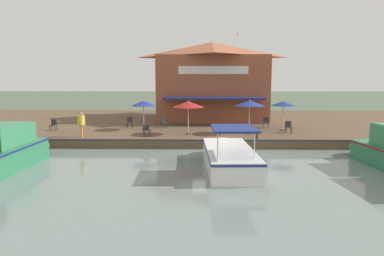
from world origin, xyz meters
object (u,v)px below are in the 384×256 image
object	(u,v)px
patio_umbrella_mid_patio_right	(188,104)
cafe_chair_back_row_seat	(53,124)
cafe_chair_facing_river	(146,129)
patio_umbrella_near_quay_edge	(283,104)
cafe_chair_mid_patio	(288,126)
tree_downstream_bank	(238,76)
cafe_chair_beside_entrance	(164,122)
waterfront_restaurant	(211,80)
patio_umbrella_by_entrance	(250,103)
mooring_post	(257,135)
person_at_quay_edge	(81,122)
cafe_chair_far_corner_seat	(130,122)
cafe_chair_under_first_umbrella	(266,122)
motorboat_distant_upstream	(228,154)
patio_umbrella_back_row	(143,103)

from	to	relation	value
patio_umbrella_mid_patio_right	cafe_chair_back_row_seat	bearing A→B (deg)	-98.30
cafe_chair_facing_river	cafe_chair_back_row_seat	bearing A→B (deg)	-106.87
patio_umbrella_near_quay_edge	cafe_chair_mid_patio	bearing A→B (deg)	6.79
patio_umbrella_near_quay_edge	tree_downstream_bank	distance (m)	11.67
cafe_chair_beside_entrance	waterfront_restaurant	bearing A→B (deg)	150.06
patio_umbrella_by_entrance	mooring_post	xyz separation A→B (m)	(2.72, 0.12, -1.83)
patio_umbrella_by_entrance	person_at_quay_edge	size ratio (longest dim) A/B	1.45
cafe_chair_beside_entrance	cafe_chair_far_corner_seat	xyz separation A→B (m)	(0.02, -2.79, 0.00)
patio_umbrella_mid_patio_right	cafe_chair_under_first_umbrella	world-z (taller)	patio_umbrella_mid_patio_right
cafe_chair_far_corner_seat	cafe_chair_mid_patio	bearing A→B (deg)	78.37
cafe_chair_under_first_umbrella	cafe_chair_far_corner_seat	bearing A→B (deg)	-89.25
patio_umbrella_mid_patio_right	motorboat_distant_upstream	distance (m)	7.49
waterfront_restaurant	cafe_chair_beside_entrance	distance (m)	8.82
patio_umbrella_by_entrance	cafe_chair_mid_patio	world-z (taller)	patio_umbrella_by_entrance
cafe_chair_facing_river	tree_downstream_bank	xyz separation A→B (m)	(-13.97, 7.81, 3.82)
cafe_chair_mid_patio	cafe_chair_back_row_seat	bearing A→B (deg)	-92.34
cafe_chair_far_corner_seat	motorboat_distant_upstream	xyz separation A→B (m)	(10.12, 7.11, -0.43)
cafe_chair_back_row_seat	cafe_chair_under_first_umbrella	size ratio (longest dim) A/B	1.00
patio_umbrella_by_entrance	person_at_quay_edge	world-z (taller)	patio_umbrella_by_entrance
patio_umbrella_by_entrance	tree_downstream_bank	size ratio (longest dim) A/B	0.35
patio_umbrella_near_quay_edge	motorboat_distant_upstream	world-z (taller)	patio_umbrella_near_quay_edge
cafe_chair_beside_entrance	person_at_quay_edge	world-z (taller)	person_at_quay_edge
patio_umbrella_mid_patio_right	cafe_chair_back_row_seat	size ratio (longest dim) A/B	2.82
patio_umbrella_near_quay_edge	motorboat_distant_upstream	distance (m)	10.30
mooring_post	patio_umbrella_mid_patio_right	bearing A→B (deg)	-118.32
patio_umbrella_near_quay_edge	cafe_chair_beside_entrance	world-z (taller)	patio_umbrella_near_quay_edge
cafe_chair_back_row_seat	motorboat_distant_upstream	xyz separation A→B (m)	(8.34, 12.61, -0.43)
cafe_chair_under_first_umbrella	mooring_post	xyz separation A→B (m)	(5.87, -1.69, -0.09)
cafe_chair_mid_patio	tree_downstream_bank	xyz separation A→B (m)	(-12.43, -2.39, 3.82)
cafe_chair_back_row_seat	motorboat_distant_upstream	world-z (taller)	motorboat_distant_upstream
cafe_chair_mid_patio	cafe_chair_far_corner_seat	bearing A→B (deg)	-101.63
waterfront_restaurant	person_at_quay_edge	world-z (taller)	waterfront_restaurant
person_at_quay_edge	mooring_post	xyz separation A→B (m)	(1.08, 11.71, -0.68)
person_at_quay_edge	motorboat_distant_upstream	size ratio (longest dim) A/B	0.23
person_at_quay_edge	cafe_chair_mid_patio	bearing A→B (deg)	98.35
patio_umbrella_near_quay_edge	cafe_chair_mid_patio	world-z (taller)	patio_umbrella_near_quay_edge
person_at_quay_edge	motorboat_distant_upstream	bearing A→B (deg)	59.91
patio_umbrella_by_entrance	cafe_chair_facing_river	distance (m)	7.53
patio_umbrella_back_row	cafe_chair_back_row_seat	world-z (taller)	patio_umbrella_back_row
cafe_chair_under_first_umbrella	tree_downstream_bank	size ratio (longest dim) A/B	0.12
cafe_chair_facing_river	tree_downstream_bank	world-z (taller)	tree_downstream_bank
patio_umbrella_back_row	cafe_chair_back_row_seat	bearing A→B (deg)	-85.22
mooring_post	cafe_chair_facing_river	bearing A→B (deg)	-102.73
cafe_chair_far_corner_seat	person_at_quay_edge	world-z (taller)	person_at_quay_edge
waterfront_restaurant	cafe_chair_under_first_umbrella	xyz separation A→B (m)	(6.94, 4.18, -3.34)
mooring_post	cafe_chair_far_corner_seat	bearing A→B (deg)	-121.44
motorboat_distant_upstream	patio_umbrella_near_quay_edge	bearing A→B (deg)	150.78
patio_umbrella_back_row	person_at_quay_edge	world-z (taller)	patio_umbrella_back_row
patio_umbrella_back_row	cafe_chair_beside_entrance	xyz separation A→B (m)	(-1.23, 1.45, -1.58)
mooring_post	motorboat_distant_upstream	bearing A→B (deg)	-27.02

